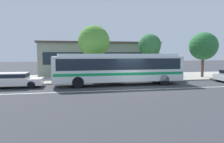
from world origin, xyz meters
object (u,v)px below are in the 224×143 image
(sedan_behind_bus, at_px, (13,79))
(street_tree_near_stop, at_px, (94,42))
(pedestrian_waiting_near_sign, at_px, (162,70))
(bus_stop_sign, at_px, (161,65))
(street_tree_mid_block, at_px, (150,46))
(street_tree_far_end, at_px, (203,46))
(transit_bus, at_px, (119,67))

(sedan_behind_bus, xyz_separation_m, street_tree_near_stop, (7.29, 3.25, 3.50))
(pedestrian_waiting_near_sign, bearing_deg, bus_stop_sign, -116.51)
(pedestrian_waiting_near_sign, relative_size, bus_stop_sign, 0.65)
(street_tree_mid_block, bearing_deg, street_tree_near_stop, -169.25)
(street_tree_near_stop, xyz_separation_m, street_tree_far_end, (13.10, -0.02, -0.41))
(bus_stop_sign, distance_m, street_tree_near_stop, 7.66)
(street_tree_mid_block, bearing_deg, transit_bus, -135.55)
(bus_stop_sign, distance_m, street_tree_mid_block, 3.66)
(pedestrian_waiting_near_sign, bearing_deg, street_tree_mid_block, 123.20)
(bus_stop_sign, relative_size, street_tree_near_stop, 0.43)
(bus_stop_sign, relative_size, street_tree_mid_block, 0.48)
(street_tree_far_end, bearing_deg, pedestrian_waiting_near_sign, -178.43)
(street_tree_mid_block, xyz_separation_m, street_tree_far_end, (6.27, -1.31, -0.08))
(bus_stop_sign, height_order, street_tree_mid_block, street_tree_mid_block)
(transit_bus, relative_size, pedestrian_waiting_near_sign, 7.31)
(pedestrian_waiting_near_sign, distance_m, street_tree_near_stop, 8.41)
(transit_bus, height_order, street_tree_near_stop, street_tree_near_stop)
(transit_bus, distance_m, street_tree_near_stop, 4.72)
(pedestrian_waiting_near_sign, height_order, street_tree_far_end, street_tree_far_end)
(street_tree_mid_block, height_order, street_tree_far_end, street_tree_far_end)
(street_tree_mid_block, bearing_deg, street_tree_far_end, -11.84)
(transit_bus, distance_m, pedestrian_waiting_near_sign, 6.71)
(bus_stop_sign, xyz_separation_m, street_tree_mid_block, (-0.22, 2.94, 2.17))
(street_tree_near_stop, height_order, street_tree_far_end, street_tree_near_stop)
(pedestrian_waiting_near_sign, xyz_separation_m, street_tree_near_stop, (-7.79, 0.16, 3.15))
(bus_stop_sign, distance_m, street_tree_far_end, 6.60)
(sedan_behind_bus, relative_size, pedestrian_waiting_near_sign, 2.83)
(transit_bus, xyz_separation_m, pedestrian_waiting_near_sign, (5.81, 3.30, -0.63))
(sedan_behind_bus, relative_size, street_tree_near_stop, 0.80)
(bus_stop_sign, bearing_deg, sedan_behind_bus, -173.59)
(transit_bus, relative_size, street_tree_near_stop, 2.05)
(pedestrian_waiting_near_sign, distance_m, street_tree_far_end, 5.98)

